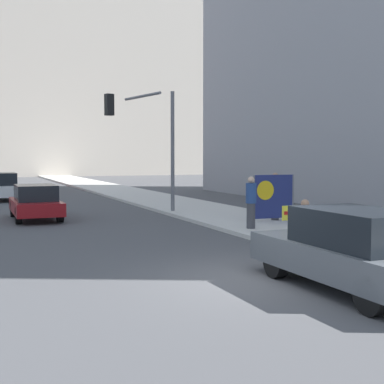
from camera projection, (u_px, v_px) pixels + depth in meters
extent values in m
plane|color=#4F4F51|center=(258.00, 280.00, 10.63)|extent=(160.00, 160.00, 0.00)
cube|color=beige|center=(182.00, 206.00, 26.08)|extent=(3.90, 90.00, 0.13)
cylinder|color=#474C56|center=(303.00, 236.00, 14.17)|extent=(0.03, 0.03, 0.42)
cylinder|color=#474C56|center=(315.00, 236.00, 14.32)|extent=(0.03, 0.03, 0.42)
cylinder|color=#474C56|center=(296.00, 235.00, 14.51)|extent=(0.03, 0.03, 0.42)
cylinder|color=#474C56|center=(307.00, 234.00, 14.66)|extent=(0.03, 0.03, 0.42)
cube|color=navy|center=(305.00, 227.00, 14.40)|extent=(0.40, 0.40, 0.02)
cube|color=navy|center=(301.00, 219.00, 14.56)|extent=(0.40, 0.02, 0.38)
cylinder|color=#756651|center=(309.00, 224.00, 14.25)|extent=(0.18, 0.42, 0.18)
cylinder|color=#756651|center=(313.00, 237.00, 14.07)|extent=(0.16, 0.16, 0.42)
cube|color=black|center=(315.00, 243.00, 14.03)|extent=(0.20, 0.28, 0.10)
cylinder|color=black|center=(305.00, 217.00, 14.41)|extent=(0.34, 0.34, 0.52)
sphere|color=tan|center=(305.00, 203.00, 14.39)|extent=(0.22, 0.22, 0.22)
cylinder|color=black|center=(296.00, 215.00, 14.21)|extent=(0.45, 0.09, 0.09)
cube|color=yellow|center=(290.00, 213.00, 14.12)|extent=(0.48, 0.02, 0.39)
cube|color=#AD1414|center=(290.00, 213.00, 14.11)|extent=(0.36, 0.01, 0.09)
cylinder|color=#424247|center=(251.00, 216.00, 17.29)|extent=(0.28, 0.28, 0.82)
cylinder|color=navy|center=(251.00, 193.00, 17.24)|extent=(0.34, 0.34, 0.65)
sphere|color=beige|center=(251.00, 180.00, 17.21)|extent=(0.22, 0.22, 0.22)
cylinder|color=#424247|center=(275.00, 209.00, 19.57)|extent=(0.28, 0.28, 0.85)
cylinder|color=black|center=(275.00, 188.00, 19.52)|extent=(0.34, 0.34, 0.67)
sphere|color=tan|center=(275.00, 176.00, 19.49)|extent=(0.22, 0.22, 0.22)
cylinder|color=slate|center=(254.00, 199.00, 18.95)|extent=(0.06, 0.06, 1.67)
cylinder|color=slate|center=(293.00, 197.00, 19.57)|extent=(0.06, 0.06, 1.67)
cube|color=navy|center=(274.00, 197.00, 19.25)|extent=(1.62, 0.02, 1.57)
cylinder|color=yellow|center=(265.00, 190.00, 19.08)|extent=(0.69, 0.01, 0.69)
cylinder|color=slate|center=(173.00, 151.00, 22.78)|extent=(0.16, 0.16, 5.08)
cylinder|color=slate|center=(142.00, 96.00, 21.81)|extent=(0.68, 2.89, 0.11)
cube|color=black|center=(109.00, 105.00, 21.03)|extent=(0.35, 0.35, 0.84)
sphere|color=green|center=(109.00, 112.00, 21.05)|extent=(0.18, 0.18, 0.18)
cube|color=#565B60|center=(352.00, 260.00, 9.80)|extent=(1.74, 4.51, 0.57)
cube|color=black|center=(359.00, 228.00, 9.59)|extent=(1.50, 2.35, 0.66)
cylinder|color=black|center=(276.00, 262.00, 10.82)|extent=(0.22, 0.64, 0.64)
cylinder|color=black|center=(337.00, 257.00, 11.40)|extent=(0.22, 0.64, 0.64)
cylinder|color=black|center=(371.00, 295.00, 8.24)|extent=(0.22, 0.64, 0.64)
cube|color=maroon|center=(36.00, 206.00, 20.86)|extent=(1.71, 4.10, 0.49)
cube|color=black|center=(36.00, 193.00, 20.67)|extent=(1.47, 2.13, 0.60)
cylinder|color=black|center=(13.00, 209.00, 21.76)|extent=(0.22, 0.64, 0.64)
cylinder|color=black|center=(51.00, 208.00, 22.32)|extent=(0.22, 0.64, 0.64)
cylinder|color=black|center=(18.00, 215.00, 19.41)|extent=(0.22, 0.64, 0.64)
cylinder|color=black|center=(60.00, 214.00, 19.98)|extent=(0.22, 0.64, 0.64)
cube|color=white|center=(1.00, 190.00, 30.04)|extent=(1.79, 4.34, 0.60)
cube|color=black|center=(1.00, 179.00, 29.84)|extent=(1.54, 2.26, 0.68)
cylinder|color=black|center=(14.00, 193.00, 31.60)|extent=(0.22, 0.64, 0.64)
cylinder|color=black|center=(18.00, 196.00, 29.12)|extent=(0.22, 0.64, 0.64)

